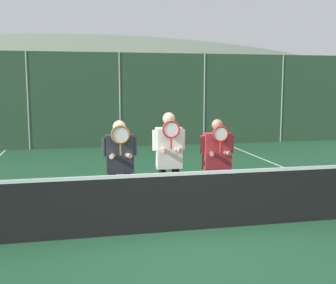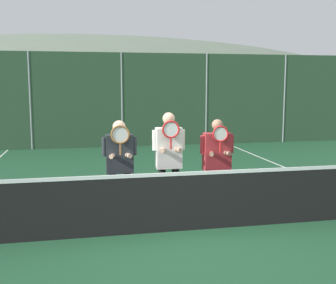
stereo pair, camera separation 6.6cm
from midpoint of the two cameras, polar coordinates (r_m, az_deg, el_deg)
name	(u,v)px [view 1 (the left image)]	position (r m, az deg, el deg)	size (l,w,h in m)	color
ground_plane	(179,231)	(6.92, 1.27, -11.95)	(120.00, 120.00, 0.00)	#1E4C2D
hill_distant	(88,100)	(62.73, -10.79, 5.64)	(91.77, 50.98, 17.84)	slate
clubhouse_building	(129,94)	(23.43, -5.33, 6.55)	(16.24, 5.50, 3.56)	tan
fence_back	(120,100)	(15.74, -6.63, 5.65)	(19.60, 0.06, 3.48)	gray
tennis_net	(179,201)	(6.77, 1.28, -7.98)	(11.02, 0.09, 1.06)	gray
court_line_right_sideline	(310,178)	(11.14, 18.53, -4.66)	(0.05, 16.00, 0.01)	white
player_leftmost	(120,161)	(7.27, -6.81, -2.51)	(0.60, 0.34, 1.73)	#232838
player_center_left	(169,156)	(7.29, -0.14, -1.96)	(0.57, 0.34, 1.86)	black
player_center_right	(217,159)	(7.51, 6.39, -2.31)	(0.62, 0.34, 1.73)	black
car_left_of_center	(88,119)	(17.89, -10.91, 3.13)	(4.33, 1.99, 1.76)	#B2B7BC
car_center	(201,118)	(18.65, 4.45, 3.30)	(4.12, 2.10, 1.66)	silver
car_right_of_center	(303,113)	(20.91, 17.70, 3.73)	(4.61, 1.96, 1.89)	#285638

